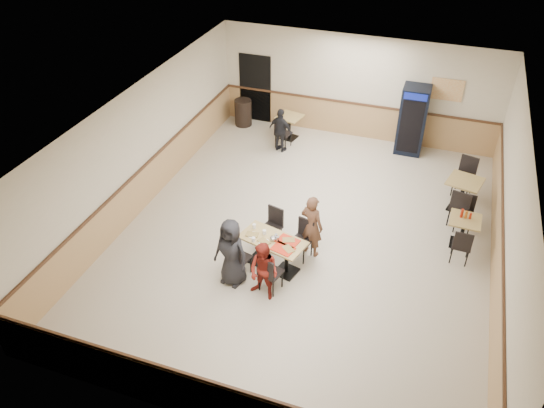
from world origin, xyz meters
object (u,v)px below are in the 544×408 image
at_px(main_table, 273,248).
at_px(diner_woman_right, 264,272).
at_px(diner_man_opposite, 312,226).
at_px(trash_bin, 243,113).
at_px(side_table_far, 463,190).
at_px(lone_diner, 281,130).
at_px(pepsi_cooler, 412,120).
at_px(back_table, 289,123).
at_px(side_table_near, 463,228).
at_px(diner_woman_left, 231,252).

xyz_separation_m(main_table, diner_woman_right, (0.12, -0.87, 0.16)).
xyz_separation_m(diner_man_opposite, trash_bin, (-3.61, 5.14, -0.32)).
height_order(diner_man_opposite, side_table_far, diner_man_opposite).
bearing_deg(diner_man_opposite, main_table, 65.05).
bearing_deg(lone_diner, pepsi_cooler, -144.40).
bearing_deg(side_table_far, back_table, 157.50).
relative_size(main_table, side_table_near, 2.12).
relative_size(main_table, diner_woman_right, 1.15).
bearing_deg(main_table, diner_woman_left, -117.90).
bearing_deg(diner_woman_left, side_table_far, 54.62).
relative_size(diner_woman_left, pepsi_cooler, 0.78).
xyz_separation_m(diner_man_opposite, back_table, (-2.01, 4.79, -0.26)).
distance_m(diner_man_opposite, side_table_near, 3.33).
bearing_deg(diner_woman_left, pepsi_cooler, 78.24).
bearing_deg(side_table_far, main_table, -136.18).
relative_size(diner_woman_right, side_table_far, 1.40).
xyz_separation_m(diner_woman_right, trash_bin, (-3.11, 6.70, -0.23)).
xyz_separation_m(diner_woman_left, pepsi_cooler, (2.64, 6.55, 0.21)).
bearing_deg(pepsi_cooler, trash_bin, 179.90).
xyz_separation_m(side_table_far, trash_bin, (-6.55, 2.40, -0.13)).
xyz_separation_m(side_table_far, back_table, (-4.96, 2.05, -0.07)).
distance_m(side_table_far, pepsi_cooler, 2.92).
bearing_deg(side_table_near, lone_diner, 152.40).
bearing_deg(trash_bin, lone_diner, -35.80).
bearing_deg(lone_diner, diner_woman_right, 121.58).
relative_size(main_table, diner_woman_left, 0.98).
bearing_deg(side_table_far, diner_woman_left, -135.57).
bearing_deg(diner_man_opposite, side_table_far, -119.70).
relative_size(diner_woman_right, diner_man_opposite, 0.88).
distance_m(diner_woman_right, side_table_far, 5.50).
distance_m(diner_man_opposite, trash_bin, 6.29).
bearing_deg(diner_man_opposite, diner_woman_right, 89.58).
distance_m(diner_woman_right, back_table, 6.53).
xyz_separation_m(back_table, trash_bin, (-1.60, 0.35, -0.06)).
xyz_separation_m(main_table, side_table_near, (3.66, 2.03, -0.02)).
relative_size(diner_woman_right, back_table, 1.62).
xyz_separation_m(diner_man_opposite, side_table_far, (2.94, 2.74, -0.19)).
height_order(diner_woman_left, pepsi_cooler, pepsi_cooler).
relative_size(diner_woman_left, diner_woman_right, 1.18).
bearing_deg(lone_diner, trash_bin, -19.50).
relative_size(lone_diner, trash_bin, 1.57).
distance_m(diner_woman_right, trash_bin, 7.39).
height_order(main_table, pepsi_cooler, pepsi_cooler).
height_order(diner_woman_left, side_table_far, diner_woman_left).
distance_m(side_table_near, back_table, 6.11).
relative_size(side_table_near, side_table_far, 0.76).
bearing_deg(diner_woman_right, lone_diner, 120.93).
distance_m(side_table_near, pepsi_cooler, 4.20).
xyz_separation_m(side_table_near, trash_bin, (-6.65, 3.79, -0.06)).
bearing_deg(back_table, diner_woman_right, -76.58).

